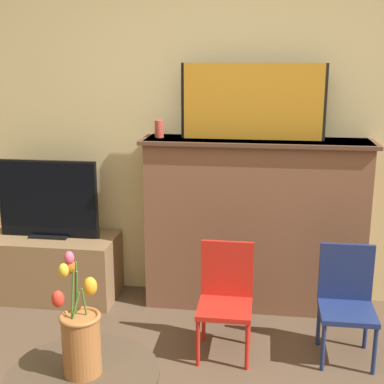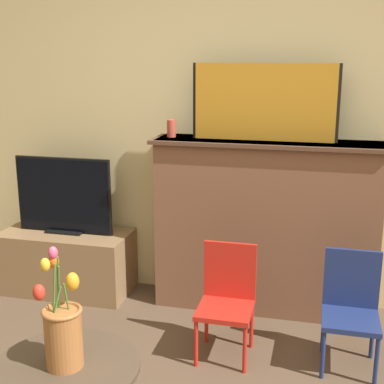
{
  "view_description": "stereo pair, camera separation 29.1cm",
  "coord_description": "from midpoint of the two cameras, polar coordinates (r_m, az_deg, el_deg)",
  "views": [
    {
      "loc": [
        0.25,
        -1.6,
        1.73
      ],
      "look_at": [
        -0.14,
        1.19,
        1.0
      ],
      "focal_mm": 50.0,
      "sensor_mm": 36.0,
      "label": 1
    },
    {
      "loc": [
        0.54,
        -1.55,
        1.73
      ],
      "look_at": [
        -0.14,
        1.19,
        1.0
      ],
      "focal_mm": 50.0,
      "sensor_mm": 36.0,
      "label": 2
    }
  ],
  "objects": [
    {
      "name": "tv_monitor",
      "position": [
        3.95,
        -11.5,
        -0.5
      ],
      "size": [
        0.73,
        0.12,
        0.56
      ],
      "color": "black",
      "rests_on": "tv_stand"
    },
    {
      "name": "mantel_candle",
      "position": [
        3.65,
        0.07,
        6.78
      ],
      "size": [
        0.06,
        0.06,
        0.12
      ],
      "color": "#CC4C3D",
      "rests_on": "fireplace_mantel"
    },
    {
      "name": "vase_tulips",
      "position": [
        2.34,
        -10.09,
        -14.39
      ],
      "size": [
        0.17,
        0.17,
        0.52
      ],
      "color": "#AD6B38",
      "rests_on": "side_table"
    },
    {
      "name": "painting",
      "position": [
        3.54,
        10.11,
        9.4
      ],
      "size": [
        0.95,
        0.03,
        0.49
      ],
      "color": "black",
      "rests_on": "fireplace_mantel"
    },
    {
      "name": "fireplace_mantel",
      "position": [
        3.69,
        10.08,
        -3.5
      ],
      "size": [
        1.54,
        0.37,
        1.18
      ],
      "color": "brown",
      "rests_on": "ground"
    },
    {
      "name": "chair_red",
      "position": [
        3.2,
        6.42,
        -10.98
      ],
      "size": [
        0.31,
        0.31,
        0.66
      ],
      "color": "red",
      "rests_on": "ground"
    },
    {
      "name": "wall_back",
      "position": [
        3.75,
        7.88,
        8.51
      ],
      "size": [
        8.0,
        0.06,
        2.7
      ],
      "color": "beige",
      "rests_on": "ground"
    },
    {
      "name": "tv_stand",
      "position": [
        4.1,
        -11.18,
        -7.31
      ],
      "size": [
        0.95,
        0.45,
        0.46
      ],
      "color": "olive",
      "rests_on": "ground"
    },
    {
      "name": "chair_blue",
      "position": [
        3.24,
        19.13,
        -11.35
      ],
      "size": [
        0.31,
        0.31,
        0.66
      ],
      "color": "navy",
      "rests_on": "ground"
    }
  ]
}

